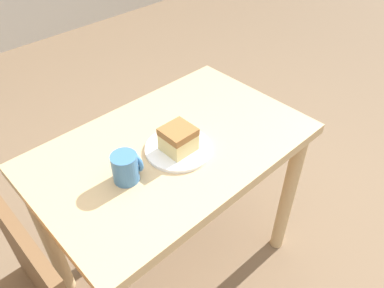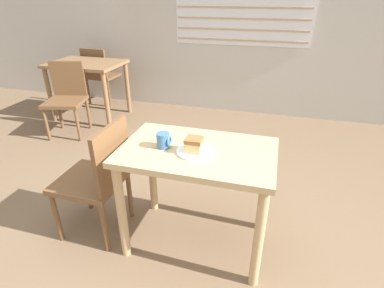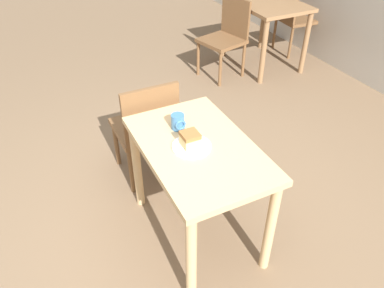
{
  "view_description": "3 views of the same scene",
  "coord_description": "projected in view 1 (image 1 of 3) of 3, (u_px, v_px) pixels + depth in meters",
  "views": [
    {
      "loc": [
        -0.64,
        -0.49,
        1.59
      ],
      "look_at": [
        0.01,
        0.2,
        0.78
      ],
      "focal_mm": 35.0,
      "sensor_mm": 36.0,
      "label": 1
    },
    {
      "loc": [
        0.4,
        -1.31,
        1.63
      ],
      "look_at": [
        -0.04,
        0.23,
        0.81
      ],
      "focal_mm": 28.0,
      "sensor_mm": 36.0,
      "label": 2
    },
    {
      "loc": [
        1.51,
        -0.52,
        2.06
      ],
      "look_at": [
        -0.02,
        0.24,
        0.77
      ],
      "focal_mm": 35.0,
      "sensor_mm": 36.0,
      "label": 3
    }
  ],
  "objects": [
    {
      "name": "cake_slice",
      "position": [
        178.0,
        139.0,
        1.23
      ],
      "size": [
        0.1,
        0.1,
        0.09
      ],
      "color": "#E0C67F",
      "rests_on": "plate"
    },
    {
      "name": "plate",
      "position": [
        179.0,
        149.0,
        1.27
      ],
      "size": [
        0.23,
        0.23,
        0.01
      ],
      "color": "white",
      "rests_on": "dining_table_near"
    },
    {
      "name": "coffee_mug",
      "position": [
        126.0,
        167.0,
        1.14
      ],
      "size": [
        0.09,
        0.08,
        0.1
      ],
      "color": "teal",
      "rests_on": "dining_table_near"
    },
    {
      "name": "dining_table_near",
      "position": [
        173.0,
        171.0,
        1.38
      ],
      "size": [
        0.97,
        0.61,
        0.75
      ],
      "color": "tan",
      "rests_on": "ground_plane"
    }
  ]
}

